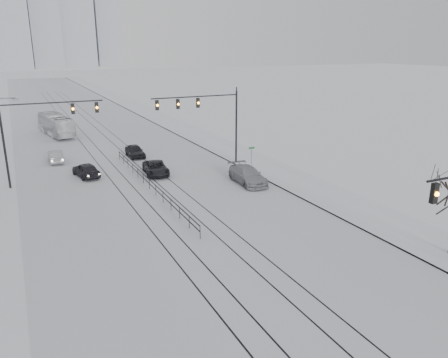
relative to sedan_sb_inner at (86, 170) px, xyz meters
The scene contains 15 objects.
road 23.90m from the sedan_sb_inner, 78.97° to the left, with size 22.00×260.00×0.02m, color silver.
sidewalk_east 29.61m from the sedan_sb_inner, 52.38° to the left, with size 5.00×260.00×0.16m, color silver.
curb 28.18m from the sedan_sb_inner, 56.33° to the left, with size 0.10×260.00×0.12m, color gray.
tram_rails 5.77m from the sedan_sb_inner, 37.01° to the left, with size 5.30×180.00×0.01m.
skyline 239.14m from the sedan_sb_inner, 87.68° to the left, with size 96.00×48.00×72.00m.
traffic_mast_ne 13.77m from the sedan_sb_inner, ahead, with size 9.60×0.37×8.00m.
traffic_mast_nw 6.28m from the sedan_sb_inner, behind, with size 9.10×0.37×8.00m.
median_fence 7.99m from the sedan_sb_inner, 55.12° to the right, with size 0.06×24.00×1.00m.
street_sign 17.01m from the sedan_sb_inner, 15.55° to the right, with size 0.70×0.06×2.40m.
sedan_sb_inner is the anchor object (origin of this frame).
sedan_sb_outer 7.80m from the sedan_sb_inner, 105.92° to the left, with size 1.45×4.15×1.37m, color #979A9E.
sedan_nb_front 6.90m from the sedan_sb_inner, 17.89° to the right, with size 2.20×4.77×1.32m, color black.
sedan_nb_right 16.19m from the sedan_sb_inner, 33.16° to the right, with size 2.22×5.47×1.59m, color #94959B.
sedan_nb_far 8.95m from the sedan_sb_inner, 42.77° to the left, with size 1.67×4.14×1.41m, color black.
box_truck 24.04m from the sedan_sb_inner, 91.03° to the left, with size 2.56×10.94×3.05m, color silver.
Camera 1 is at (-10.36, -7.19, 12.57)m, focal length 35.00 mm.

